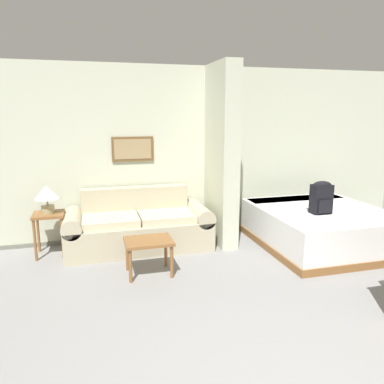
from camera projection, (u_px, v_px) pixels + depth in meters
The scene contains 8 objects.
wall_back at pixel (177, 153), 5.78m from camera, with size 7.79×0.16×2.60m.
wall_partition_pillar at pixel (221, 155), 5.44m from camera, with size 0.24×0.89×2.60m.
couch at pixel (138, 227), 5.35m from camera, with size 2.05×0.84×0.84m.
coffee_table at pixel (149, 245), 4.45m from camera, with size 0.56×0.43×0.43m.
side_table at pixel (49, 221), 5.04m from camera, with size 0.40×0.40×0.59m.
table_lamp at pixel (47, 195), 4.96m from camera, with size 0.32×0.32×0.38m.
bed at pixel (320, 226), 5.48m from camera, with size 1.75×1.92×0.54m.
backpack at pixel (322, 197), 5.13m from camera, with size 0.27×0.20×0.45m.
Camera 1 is at (-1.31, -1.39, 1.91)m, focal length 35.00 mm.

